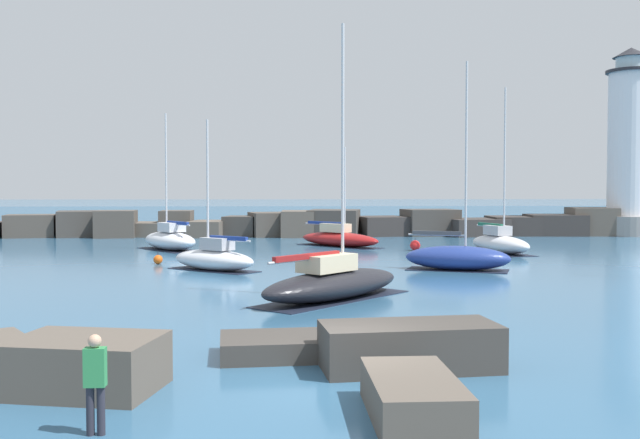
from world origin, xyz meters
The scene contains 14 objects.
ground_plane centered at (0.00, 0.00, 0.00)m, with size 600.00×600.00×0.00m, color #336084.
open_sea_beyond centered at (0.00, 109.46, 0.00)m, with size 400.00×116.00×0.01m.
breakwater_jetty centered at (1.43, 49.50, 1.00)m, with size 66.18×7.08×2.55m.
lighthouse centered at (30.64, 48.62, 7.63)m, with size 5.15×5.15×17.17m.
foreground_rocks centered at (-1.93, 0.47, 0.47)m, with size 13.02×7.75×1.13m.
sailboat_moored_0 centered at (-4.81, 22.09, 0.64)m, with size 5.31×4.80×7.87m.
sailboat_moored_1 centered at (2.97, 37.38, 0.62)m, with size 6.52×6.96×7.34m.
sailboat_moored_3 centered at (-9.07, 34.93, 0.74)m, with size 5.45×6.43×9.55m.
sailboat_moored_4 centered at (13.20, 31.24, 0.71)m, with size 3.52×6.47×10.88m.
sailboat_moored_6 centered at (7.90, 21.47, 0.69)m, with size 5.85×3.95×10.83m.
sailboat_moored_7 centered at (0.67, 11.89, 0.66)m, with size 6.80×7.05×10.59m.
mooring_buoy_orange_near centered at (7.96, 33.48, 0.36)m, with size 0.71×0.71×0.91m.
mooring_buoy_far_side centered at (-8.26, 25.36, 0.26)m, with size 0.52×0.52×0.72m.
person_on_rocks centered at (-4.48, -2.97, 0.98)m, with size 0.36×0.23×1.74m.
Camera 1 is at (-1.30, -15.20, 4.20)m, focal length 40.00 mm.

